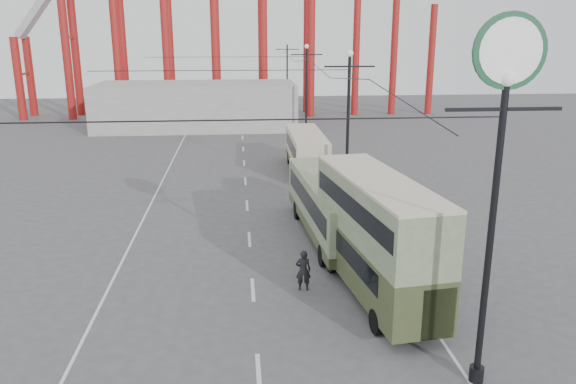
{
  "coord_description": "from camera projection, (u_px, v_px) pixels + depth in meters",
  "views": [
    {
      "loc": [
        -1.47,
        -17.37,
        10.2
      ],
      "look_at": [
        0.85,
        8.2,
        3.0
      ],
      "focal_mm": 35.0,
      "sensor_mm": 36.0,
      "label": 1
    }
  ],
  "objects": [
    {
      "name": "ground",
      "position": [
        285.0,
        339.0,
        19.53
      ],
      "size": [
        160.0,
        160.0,
        0.0
      ],
      "primitive_type": "plane",
      "color": "#4A4A4D",
      "rests_on": "ground"
    },
    {
      "name": "single_decker_cream",
      "position": [
        306.0,
        150.0,
        43.13
      ],
      "size": [
        2.54,
        9.67,
        3.0
      ],
      "rotation": [
        0.0,
        0.0,
        -0.01
      ],
      "color": "beige",
      "rests_on": "ground"
    },
    {
      "name": "lamp_post_mid",
      "position": [
        348.0,
        124.0,
        36.02
      ],
      "size": [
        3.2,
        0.44,
        9.32
      ],
      "color": "black",
      "rests_on": "ground"
    },
    {
      "name": "lamp_post_near",
      "position": [
        502.0,
        126.0,
        15.02
      ],
      "size": [
        3.2,
        0.44,
        10.8
      ],
      "color": "black",
      "rests_on": "ground"
    },
    {
      "name": "double_decker_bus",
      "position": [
        376.0,
        231.0,
        22.11
      ],
      "size": [
        3.45,
        9.34,
        4.9
      ],
      "rotation": [
        0.0,
        0.0,
        0.13
      ],
      "color": "#374123",
      "rests_on": "ground"
    },
    {
      "name": "lamp_post_distant",
      "position": [
        287.0,
        76.0,
        78.21
      ],
      "size": [
        3.2,
        0.44,
        9.32
      ],
      "color": "black",
      "rests_on": "ground"
    },
    {
      "name": "fairground_shed",
      "position": [
        197.0,
        106.0,
        63.41
      ],
      "size": [
        22.0,
        10.0,
        5.0
      ],
      "primitive_type": "cube",
      "color": "gray",
      "rests_on": "ground"
    },
    {
      "name": "pedestrian",
      "position": [
        303.0,
        270.0,
        23.06
      ],
      "size": [
        0.66,
        0.46,
        1.74
      ],
      "primitive_type": "imported",
      "rotation": [
        0.0,
        0.0,
        3.07
      ],
      "color": "black",
      "rests_on": "ground"
    },
    {
      "name": "lamp_post_far",
      "position": [
        306.0,
        91.0,
        57.11
      ],
      "size": [
        3.2,
        0.44,
        9.32
      ],
      "color": "black",
      "rests_on": "ground"
    },
    {
      "name": "road_markings",
      "position": [
        248.0,
        190.0,
        38.35
      ],
      "size": [
        12.52,
        120.0,
        0.01
      ],
      "color": "silver",
      "rests_on": "ground"
    },
    {
      "name": "single_decker_green",
      "position": [
        329.0,
        205.0,
        28.92
      ],
      "size": [
        3.19,
        11.06,
        3.09
      ],
      "rotation": [
        0.0,
        0.0,
        0.06
      ],
      "color": "#687A59",
      "rests_on": "ground"
    }
  ]
}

